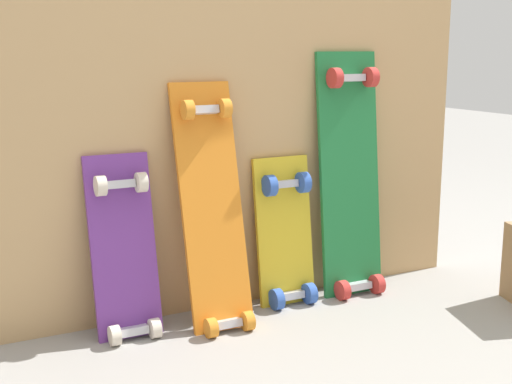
{
  "coord_description": "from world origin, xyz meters",
  "views": [
    {
      "loc": [
        -0.96,
        -1.97,
        0.85
      ],
      "look_at": [
        0.0,
        -0.07,
        0.4
      ],
      "focal_mm": 48.97,
      "sensor_mm": 36.0,
      "label": 1
    }
  ],
  "objects_px": {
    "skateboard_green": "(351,183)",
    "skateboard_yellow": "(285,240)",
    "skateboard_orange": "(213,217)",
    "skateboard_purple": "(125,257)"
  },
  "relations": [
    {
      "from": "skateboard_green",
      "to": "skateboard_yellow",
      "type": "bearing_deg",
      "value": 178.81
    },
    {
      "from": "skateboard_purple",
      "to": "skateboard_green",
      "type": "relative_size",
      "value": 0.68
    },
    {
      "from": "skateboard_orange",
      "to": "skateboard_yellow",
      "type": "height_order",
      "value": "skateboard_orange"
    },
    {
      "from": "skateboard_purple",
      "to": "skateboard_green",
      "type": "bearing_deg",
      "value": 0.96
    },
    {
      "from": "skateboard_orange",
      "to": "skateboard_green",
      "type": "height_order",
      "value": "skateboard_green"
    },
    {
      "from": "skateboard_orange",
      "to": "skateboard_yellow",
      "type": "xyz_separation_m",
      "value": [
        0.28,
        0.06,
        -0.12
      ]
    },
    {
      "from": "skateboard_purple",
      "to": "skateboard_yellow",
      "type": "height_order",
      "value": "skateboard_purple"
    },
    {
      "from": "skateboard_purple",
      "to": "skateboard_orange",
      "type": "distance_m",
      "value": 0.29
    },
    {
      "from": "skateboard_purple",
      "to": "skateboard_yellow",
      "type": "distance_m",
      "value": 0.56
    },
    {
      "from": "skateboard_orange",
      "to": "skateboard_green",
      "type": "bearing_deg",
      "value": 5.38
    }
  ]
}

